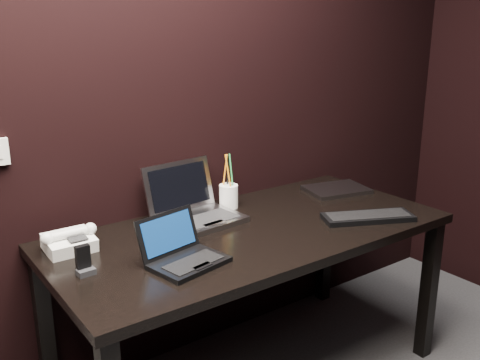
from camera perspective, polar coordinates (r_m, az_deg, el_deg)
wall_back at (r=2.32m, az=-10.75°, el=9.29°), size 4.00×0.00×4.00m
desk at (r=2.31m, az=1.26°, el=-6.94°), size 1.70×0.80×0.74m
netbook at (r=1.96m, az=-6.08°, el=-7.86°), size 0.30×0.28×0.17m
silver_laptop at (r=2.35m, az=-4.83°, el=-3.30°), size 0.38×0.35×0.24m
ext_keyboard at (r=2.43m, az=13.48°, el=-3.86°), size 0.42×0.30×0.03m
closed_laptop at (r=2.80m, az=10.24°, el=-1.01°), size 0.35×0.29×0.02m
desk_phone at (r=2.14m, az=-17.74°, el=-6.25°), size 0.21×0.16×0.11m
mobile_phone at (r=1.94m, az=-16.31°, el=-8.53°), size 0.06×0.05×0.10m
pen_cup at (r=2.51m, az=-1.23°, el=-1.63°), size 0.10×0.10×0.26m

